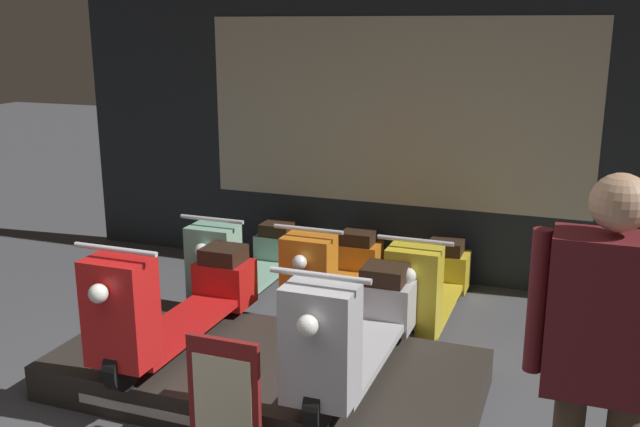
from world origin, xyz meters
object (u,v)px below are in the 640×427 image
object	(u,v)px
scooter_backrow_0	(246,262)
scooter_backrow_2	(429,285)
scooter_display_right	(353,329)
scooter_display_left	(174,302)
price_sign_board	(224,404)
scooter_backrow_1	(333,273)
person_right_browsing	(604,344)

from	to	relation	value
scooter_backrow_0	scooter_backrow_2	size ratio (longest dim) A/B	1.00
scooter_display_right	scooter_backrow_0	xyz separation A→B (m)	(-1.47, 1.52, -0.24)
scooter_display_right	scooter_backrow_0	distance (m)	2.13
scooter_display_left	scooter_display_right	xyz separation A→B (m)	(1.24, 0.00, 0.00)
price_sign_board	scooter_backrow_1	bearing A→B (deg)	94.85
scooter_display_left	price_sign_board	bearing A→B (deg)	-44.95
scooter_display_right	person_right_browsing	world-z (taller)	person_right_browsing
person_right_browsing	scooter_display_left	bearing A→B (deg)	161.46
scooter_backrow_2	price_sign_board	xyz separation A→B (m)	(-0.61, -2.29, 0.06)
scooter_backrow_0	person_right_browsing	world-z (taller)	person_right_browsing
person_right_browsing	price_sign_board	world-z (taller)	person_right_browsing
scooter_backrow_1	person_right_browsing	world-z (taller)	person_right_browsing
scooter_display_left	scooter_backrow_2	xyz separation A→B (m)	(1.38, 1.52, -0.24)
scooter_backrow_0	price_sign_board	xyz separation A→B (m)	(1.00, -2.29, 0.06)
scooter_display_right	scooter_backrow_2	world-z (taller)	scooter_display_right
price_sign_board	scooter_backrow_0	bearing A→B (deg)	113.60
scooter_display_left	person_right_browsing	bearing A→B (deg)	-18.54
scooter_backrow_1	price_sign_board	world-z (taller)	scooter_backrow_1
scooter_display_left	scooter_backrow_1	world-z (taller)	scooter_display_left
scooter_backrow_2	scooter_backrow_0	bearing A→B (deg)	180.00
person_right_browsing	scooter_backrow_0	bearing A→B (deg)	139.65
scooter_backrow_1	scooter_backrow_2	world-z (taller)	same
scooter_backrow_0	scooter_backrow_2	distance (m)	1.61
scooter_backrow_2	price_sign_board	bearing A→B (deg)	-104.96
scooter_backrow_1	scooter_backrow_0	bearing A→B (deg)	180.00
scooter_backrow_1	person_right_browsing	bearing A→B (deg)	-49.99
scooter_display_left	scooter_backrow_0	xyz separation A→B (m)	(-0.23, 1.52, -0.24)
scooter_backrow_0	price_sign_board	distance (m)	2.50
scooter_display_right	price_sign_board	world-z (taller)	scooter_display_right
scooter_display_left	price_sign_board	distance (m)	1.10
scooter_display_right	scooter_backrow_2	size ratio (longest dim) A/B	1.00
person_right_browsing	scooter_display_right	bearing A→B (deg)	147.21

